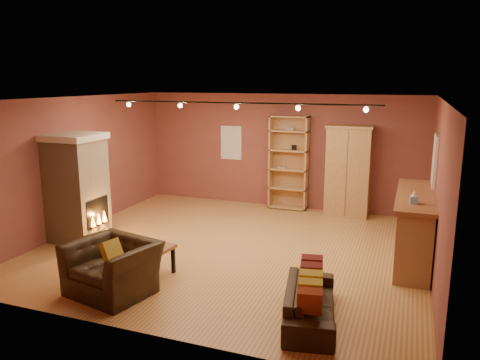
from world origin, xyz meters
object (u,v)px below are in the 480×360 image
at_px(armchair, 112,259).
at_px(coffee_table, 149,251).
at_px(fireplace, 77,188).
at_px(armoire, 348,171).
at_px(bar_counter, 414,227).
at_px(bookcase, 289,162).
at_px(loveseat, 310,295).

xyz_separation_m(armchair, coffee_table, (0.19, 0.73, -0.11)).
distance_m(fireplace, armoire, 5.95).
relative_size(armoire, bar_counter, 0.84).
distance_m(bookcase, armchair, 5.70).
xyz_separation_m(fireplace, armoire, (4.75, 3.58, 0.00)).
distance_m(bar_counter, loveseat, 2.98).
relative_size(fireplace, coffee_table, 2.93).
xyz_separation_m(loveseat, armchair, (-2.93, -0.23, 0.19)).
relative_size(loveseat, coffee_table, 2.34).
distance_m(armoire, coffee_table, 5.32).
height_order(bar_counter, coffee_table, bar_counter).
bearing_deg(bar_counter, coffee_table, -151.25).
bearing_deg(armoire, fireplace, -143.00).
bearing_deg(bar_counter, armchair, -145.09).
distance_m(bookcase, bar_counter, 3.96).
distance_m(loveseat, armchair, 2.95).
xyz_separation_m(bar_counter, coffee_table, (-4.00, -2.19, -0.20)).
bearing_deg(armchair, coffee_table, 88.04).
height_order(fireplace, bookcase, bookcase).
bearing_deg(armoire, coffee_table, -118.37).
bearing_deg(loveseat, bar_counter, -35.42).
height_order(fireplace, coffee_table, fireplace).
bearing_deg(coffee_table, fireplace, 154.59).
xyz_separation_m(loveseat, coffee_table, (-2.75, 0.50, 0.07)).
relative_size(armoire, armchair, 1.57).
xyz_separation_m(bookcase, armoire, (1.44, -0.15, -0.10)).
height_order(bookcase, loveseat, bookcase).
height_order(bookcase, armchair, bookcase).
relative_size(loveseat, armchair, 1.26).
xyz_separation_m(armoire, bar_counter, (1.49, -2.45, -0.45)).
bearing_deg(fireplace, coffee_table, -25.41).
distance_m(fireplace, bookcase, 4.99).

